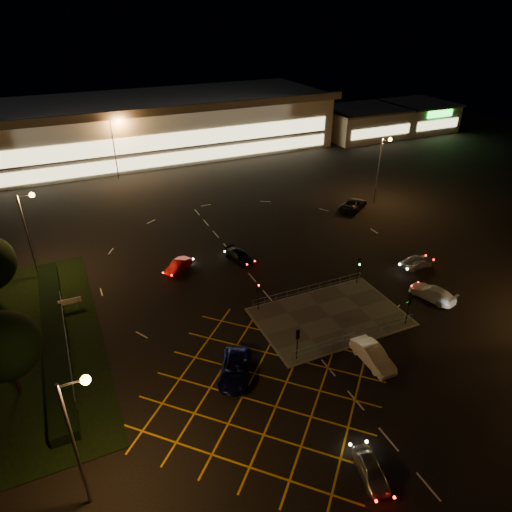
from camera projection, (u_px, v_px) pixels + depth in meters
name	position (u px, v px, depth m)	size (l,w,h in m)	color
ground	(302.00, 311.00, 46.03)	(180.00, 180.00, 0.00)	black
pedestrian_island	(330.00, 317.00, 45.13)	(14.00, 9.00, 0.12)	#4C4944
hedge	(54.00, 333.00, 42.25)	(2.00, 26.00, 1.00)	black
supermarket	(153.00, 125.00, 92.60)	(72.00, 26.50, 10.50)	beige
retail_unit_a	(362.00, 122.00, 103.89)	(18.80, 14.80, 6.35)	beige
retail_unit_b	(417.00, 116.00, 109.65)	(14.80, 14.80, 6.35)	beige
streetlight_sw	(78.00, 427.00, 25.51)	(1.78, 0.56, 10.03)	slate
streetlight_nw	(29.00, 224.00, 48.60)	(1.78, 0.56, 10.03)	slate
streetlight_ne	(382.00, 162.00, 67.50)	(1.78, 0.56, 10.03)	slate
streetlight_far_left	(116.00, 141.00, 77.46)	(1.78, 0.56, 10.03)	slate
streetlight_far_right	(313.00, 117.00, 93.48)	(1.78, 0.56, 10.03)	slate
signal_sw	(298.00, 339.00, 38.67)	(0.28, 0.30, 3.15)	black
signal_se	(409.00, 304.00, 43.00)	(0.28, 0.30, 3.15)	black
signal_nw	(258.00, 291.00, 45.01)	(0.28, 0.30, 3.15)	black
signal_ne	(359.00, 265.00, 49.34)	(0.28, 0.30, 3.15)	black
tree_e	(5.00, 346.00, 34.37)	(5.40, 5.40, 7.35)	black
car_near_silver	(371.00, 470.00, 29.78)	(1.47, 3.66, 1.25)	silver
car_queue_white	(373.00, 355.00, 39.15)	(1.66, 4.77, 1.57)	white
car_left_blue	(235.00, 369.00, 37.79)	(2.43, 5.27, 1.47)	#0C1148
car_far_dkgrey	(240.00, 256.00, 54.59)	(1.78, 4.37, 1.27)	black
car_right_silver	(417.00, 261.00, 53.33)	(1.74, 4.33, 1.48)	silver
car_circ_red	(178.00, 266.00, 52.62)	(1.36, 3.89, 1.28)	maroon
car_east_grey	(353.00, 204.00, 68.10)	(2.61, 5.66, 1.57)	black
car_approach_white	(432.00, 293.00, 47.66)	(2.00, 4.93, 1.43)	silver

